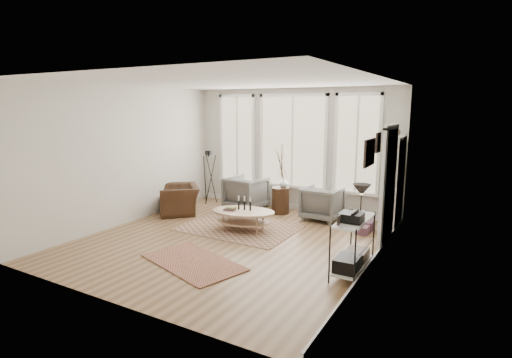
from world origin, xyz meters
The scene contains 17 objects.
room centered at (0.02, 0.03, 1.43)m, with size 5.50×5.54×2.90m.
bay_window centered at (0.00, 2.71, 1.61)m, with size 4.14×0.12×2.24m.
door centered at (2.57, 1.15, 1.12)m, with size 0.09×1.06×2.22m.
bookcase centered at (2.44, 2.23, 0.96)m, with size 0.31×0.85×2.06m.
low_shelf centered at (2.38, -0.30, 0.51)m, with size 0.38×1.08×1.30m.
wall_art centered at (2.58, -0.27, 1.88)m, with size 0.04×0.88×0.44m.
rug_main centered at (-0.28, 0.79, 0.01)m, with size 2.32×1.74×0.01m, color brown.
rug_runner centered at (0.05, -1.19, 0.01)m, with size 1.71×0.95×0.01m, color maroon.
coffee_table centered at (-0.15, 0.67, 0.32)m, with size 1.43×1.07×0.59m.
armchair_left centered at (-0.96, 2.16, 0.40)m, with size 0.86×0.88×0.80m, color #60605B.
armchair_right centered at (0.97, 2.21, 0.37)m, with size 0.78×0.81×0.73m, color #60605B.
side_table centered at (-0.06, 2.23, 0.83)m, with size 0.41×0.41×1.72m.
vase centered at (-0.01, 2.29, 0.73)m, with size 0.22×0.22×0.23m, color silver.
accent_chair centered at (-2.14, 1.06, 0.33)m, with size 0.88×1.01×0.66m, color #352013.
tripod_camera centered at (-2.15, 2.27, 0.62)m, with size 0.48×0.48×1.35m.
book_stack_near centered at (2.05, 1.91, 0.09)m, with size 0.23×0.29×0.19m, color maroon.
book_stack_far centered at (2.05, 1.62, 0.08)m, with size 0.19×0.25×0.16m, color maroon.
Camera 1 is at (3.92, -5.97, 2.49)m, focal length 28.00 mm.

